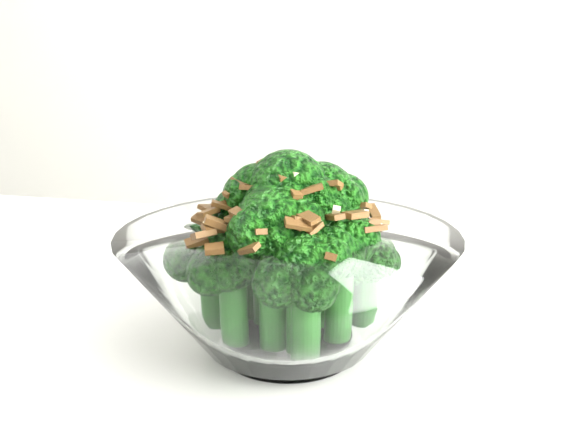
% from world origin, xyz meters
% --- Properties ---
extents(broccoli_dish, '(0.21, 0.21, 0.13)m').
position_xyz_m(broccoli_dish, '(0.27, 0.16, 0.80)').
color(broccoli_dish, white).
rests_on(broccoli_dish, table).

